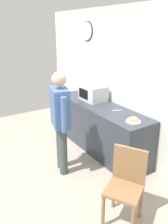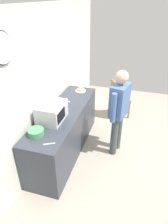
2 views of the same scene
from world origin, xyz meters
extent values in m
plane|color=#9E9384|center=(0.00, 0.00, 0.00)|extent=(6.00, 6.00, 0.00)
cube|color=silver|center=(0.00, 1.60, 1.30)|extent=(5.40, 0.10, 2.60)
cylinder|color=white|center=(-1.22, 1.54, 2.17)|extent=(0.36, 0.03, 0.36)
cylinder|color=black|center=(-1.22, 1.54, 2.17)|extent=(0.38, 0.02, 0.38)
cube|color=#333842|center=(-0.30, 1.22, 0.45)|extent=(2.25, 0.62, 0.89)
cube|color=silver|center=(-0.62, 1.30, 1.04)|extent=(0.50, 0.38, 0.30)
cube|color=black|center=(-0.68, 1.10, 1.04)|extent=(0.30, 0.01, 0.18)
cylinder|color=white|center=(0.60, 1.19, 0.90)|extent=(0.23, 0.23, 0.01)
cube|color=#E1B974|center=(0.60, 1.19, 0.93)|extent=(0.14, 0.14, 0.05)
cylinder|color=#4C8E60|center=(-1.07, 1.35, 0.94)|extent=(0.24, 0.24, 0.09)
cube|color=silver|center=(0.09, 1.30, 0.90)|extent=(0.10, 0.16, 0.01)
cube|color=silver|center=(-1.22, 1.08, 0.90)|extent=(0.10, 0.16, 0.01)
cylinder|color=#3D4848|center=(0.06, 0.25, 0.41)|extent=(0.13, 0.13, 0.82)
cylinder|color=#3D4848|center=(-0.14, 0.30, 0.41)|extent=(0.13, 0.13, 0.82)
cube|color=#47669E|center=(-0.04, 0.27, 1.11)|extent=(0.45, 0.33, 0.59)
cylinder|color=#47669E|center=(0.20, 0.21, 1.08)|extent=(0.09, 0.09, 0.53)
cylinder|color=#47669E|center=(-0.28, 0.34, 1.08)|extent=(0.09, 0.09, 0.53)
sphere|color=#D1A889|center=(-0.04, 0.27, 1.55)|extent=(0.22, 0.22, 0.22)
cylinder|color=olive|center=(1.24, 0.14, 0.23)|extent=(0.04, 0.04, 0.45)
cylinder|color=olive|center=(1.55, 0.32, 0.23)|extent=(0.04, 0.04, 0.45)
cylinder|color=olive|center=(1.07, 0.45, 0.23)|extent=(0.04, 0.04, 0.45)
cylinder|color=olive|center=(1.38, 0.63, 0.23)|extent=(0.04, 0.04, 0.45)
cube|color=olive|center=(1.31, 0.38, 0.47)|extent=(0.55, 0.55, 0.04)
cube|color=olive|center=(1.22, 0.54, 0.71)|extent=(0.37, 0.23, 0.45)
camera|label=1|loc=(2.84, -1.15, 2.25)|focal=35.96mm
camera|label=2|loc=(-3.17, -0.01, 2.70)|focal=32.04mm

